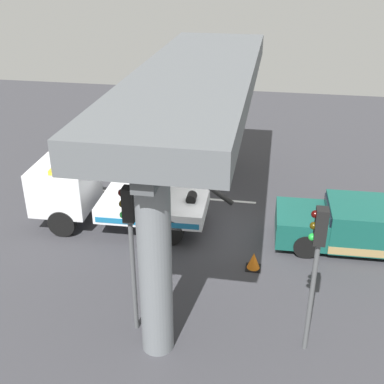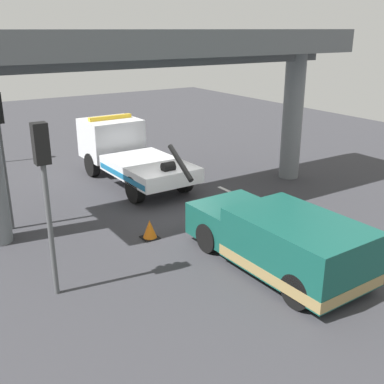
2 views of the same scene
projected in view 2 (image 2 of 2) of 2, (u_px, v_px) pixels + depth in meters
ground_plane at (181, 211)px, 16.19m from camera, size 60.00×40.00×0.10m
lane_stripe_west at (375, 258)px, 12.75m from camera, size 2.60×0.16×0.01m
lane_stripe_mid at (239, 196)px, 17.50m from camera, size 2.60×0.16×0.01m
lane_stripe_east at (161, 160)px, 22.25m from camera, size 2.60×0.16×0.01m
tow_truck_white at (126, 151)px, 19.12m from camera, size 7.28×2.54×2.46m
towed_van_green at (281, 241)px, 11.98m from camera, size 5.25×2.33×1.58m
overpass_structure at (167, 57)px, 15.08m from camera, size 3.60×13.74×5.95m
traffic_light_near at (44, 173)px, 10.10m from camera, size 0.39×0.32×4.11m
traffic_cone_orange at (150, 230)px, 13.90m from camera, size 0.49×0.49×0.58m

